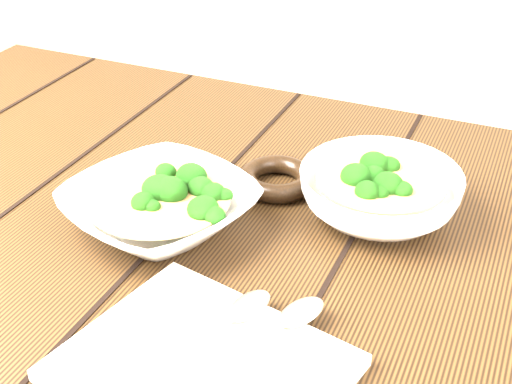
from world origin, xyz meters
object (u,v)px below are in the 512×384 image
(soup_bowl_back, at_px, (379,193))
(table, at_px, (201,298))
(trivet, at_px, (277,179))
(soup_bowl_front, at_px, (160,207))
(napkin, at_px, (202,368))

(soup_bowl_back, bearing_deg, table, -153.57)
(soup_bowl_back, bearing_deg, trivet, 174.40)
(table, distance_m, soup_bowl_front, 0.15)
(soup_bowl_front, relative_size, soup_bowl_back, 1.10)
(table, bearing_deg, soup_bowl_back, 26.43)
(soup_bowl_back, height_order, napkin, soup_bowl_back)
(soup_bowl_front, relative_size, napkin, 1.12)
(soup_bowl_back, distance_m, napkin, 0.32)
(table, distance_m, soup_bowl_back, 0.26)
(soup_bowl_front, bearing_deg, soup_bowl_back, 28.95)
(soup_bowl_back, relative_size, trivet, 2.42)
(napkin, bearing_deg, trivet, 112.65)
(soup_bowl_back, relative_size, napkin, 1.02)
(trivet, xyz_separation_m, napkin, (0.06, -0.33, -0.01))
(table, height_order, trivet, trivet)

